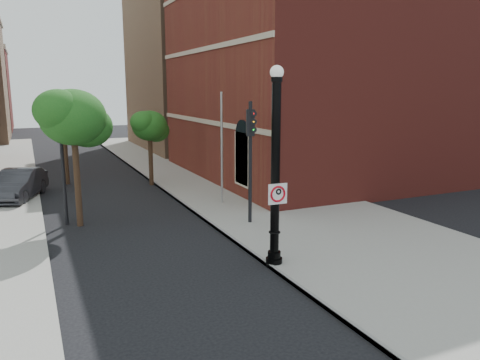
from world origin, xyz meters
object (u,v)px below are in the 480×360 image
traffic_signal_right (251,143)px  parked_car (18,185)px  lamppost (275,177)px  traffic_signal_left (62,149)px  no_parking_sign (278,194)px

traffic_signal_right → parked_car: bearing=152.4°
lamppost → traffic_signal_left: lamppost is taller
no_parking_sign → parked_car: bearing=119.4°
no_parking_sign → lamppost: bearing=92.2°
parked_car → traffic_signal_left: (1.77, -5.61, 2.31)m
lamppost → parked_car: 14.94m
no_parking_sign → traffic_signal_left: traffic_signal_left is taller
no_parking_sign → traffic_signal_right: (1.25, 4.44, 0.97)m
parked_car → traffic_signal_right: traffic_signal_right is taller
traffic_signal_left → lamppost: bearing=-55.1°
parked_car → traffic_signal_left: size_ratio=0.99×
no_parking_sign → traffic_signal_right: size_ratio=0.13×
no_parking_sign → traffic_signal_right: bearing=75.1°
parked_car → traffic_signal_right: size_ratio=0.92×
no_parking_sign → parked_car: (-7.16, 13.11, -1.57)m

